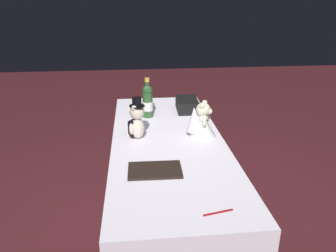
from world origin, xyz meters
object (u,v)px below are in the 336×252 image
at_px(teddy_bear_groom, 137,121).
at_px(champagne_bottle, 148,101).
at_px(teddy_bear_bride, 200,121).
at_px(guestbook, 155,170).
at_px(gift_case_black, 187,105).
at_px(signing_pen, 217,213).

relative_size(teddy_bear_groom, champagne_bottle, 0.91).
height_order(teddy_bear_bride, champagne_bottle, champagne_bottle).
distance_m(teddy_bear_groom, guestbook, 0.50).
xyz_separation_m(teddy_bear_groom, guestbook, (-0.48, -0.09, -0.11)).
bearing_deg(gift_case_black, signing_pen, 176.48).
xyz_separation_m(signing_pen, guestbook, (0.41, 0.25, 0.00)).
bearing_deg(guestbook, signing_pen, -146.93).
xyz_separation_m(teddy_bear_groom, champagne_bottle, (0.41, -0.09, 0.01)).
bearing_deg(signing_pen, gift_case_black, -3.52).
xyz_separation_m(teddy_bear_bride, guestbook, (-0.48, 0.35, -0.10)).
height_order(signing_pen, guestbook, guestbook).
relative_size(teddy_bear_groom, signing_pen, 1.89).
xyz_separation_m(champagne_bottle, guestbook, (-0.89, 0.00, -0.13)).
bearing_deg(teddy_bear_bride, gift_case_black, 0.72).
xyz_separation_m(teddy_bear_groom, teddy_bear_bride, (-0.00, -0.44, -0.02)).
height_order(teddy_bear_bride, signing_pen, teddy_bear_bride).
bearing_deg(signing_pen, guestbook, 31.71).
bearing_deg(teddy_bear_groom, teddy_bear_bride, -90.26).
xyz_separation_m(teddy_bear_groom, gift_case_black, (0.54, -0.43, -0.07)).
relative_size(teddy_bear_groom, gift_case_black, 1.00).
height_order(champagne_bottle, gift_case_black, champagne_bottle).
xyz_separation_m(signing_pen, gift_case_black, (1.43, -0.09, 0.05)).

